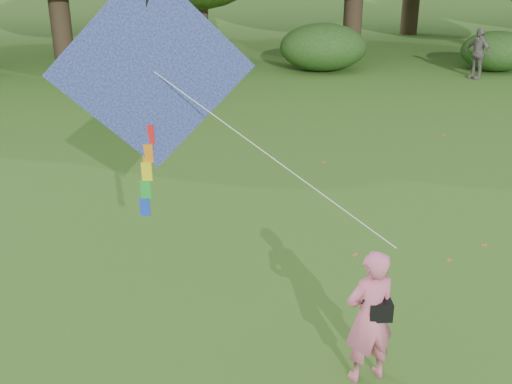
{
  "coord_description": "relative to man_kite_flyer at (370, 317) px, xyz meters",
  "views": [
    {
      "loc": [
        -1.28,
        -7.87,
        5.75
      ],
      "look_at": [
        -0.67,
        2.0,
        1.5
      ],
      "focal_mm": 45.0,
      "sensor_mm": 36.0,
      "label": 1
    }
  ],
  "objects": [
    {
      "name": "shrub_band",
      "position": [
        -1.35,
        18.56,
        -0.11
      ],
      "size": [
        39.15,
        3.22,
        1.88
      ],
      "color": "#264919",
      "rests_on": "ground"
    },
    {
      "name": "bystander_right",
      "position": [
        8.04,
        17.1,
        -0.0
      ],
      "size": [
        1.01,
        1.2,
        1.92
      ],
      "primitive_type": "imported",
      "rotation": [
        0.0,
        0.0,
        -0.99
      ],
      "color": "slate",
      "rests_on": "ground"
    },
    {
      "name": "crossbody_bag",
      "position": [
        0.12,
        -0.03,
        0.13
      ],
      "size": [
        0.43,
        0.2,
        0.74
      ],
      "color": "black",
      "rests_on": "ground"
    },
    {
      "name": "ground",
      "position": [
        -0.63,
        0.96,
        -0.97
      ],
      "size": [
        100.0,
        100.0,
        0.0
      ],
      "primitive_type": "plane",
      "color": "#265114",
      "rests_on": "ground"
    },
    {
      "name": "man_kite_flyer",
      "position": [
        0.0,
        0.0,
        0.0
      ],
      "size": [
        0.8,
        0.63,
        1.93
      ],
      "primitive_type": "imported",
      "rotation": [
        0.0,
        0.0,
        3.41
      ],
      "color": "#D96686",
      "rests_on": "ground"
    },
    {
      "name": "fallen_leaves",
      "position": [
        0.61,
        3.13,
        -0.96
      ],
      "size": [
        11.1,
        12.55,
        0.01
      ],
      "color": "#995D29",
      "rests_on": "ground"
    },
    {
      "name": "flying_kite",
      "position": [
        -2.72,
        1.09,
        2.98
      ],
      "size": [
        4.27,
        1.39,
        3.33
      ],
      "color": "#243EA0",
      "rests_on": "ground"
    }
  ]
}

